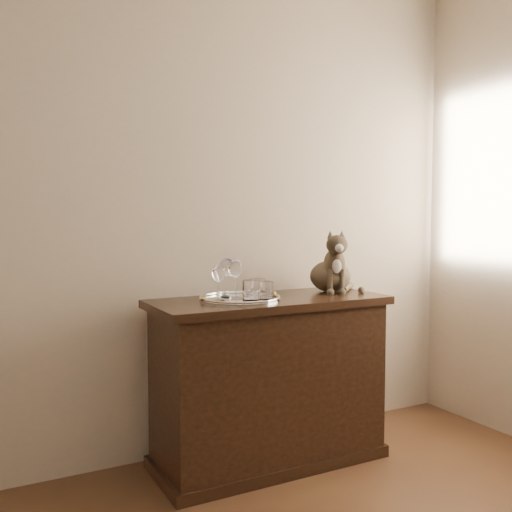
{
  "coord_description": "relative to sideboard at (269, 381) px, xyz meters",
  "views": [
    {
      "loc": [
        -0.79,
        -0.55,
        1.26
      ],
      "look_at": [
        0.53,
        1.95,
        1.06
      ],
      "focal_mm": 40.0,
      "sensor_mm": 36.0,
      "label": 1
    }
  ],
  "objects": [
    {
      "name": "wine_glass_b",
      "position": [
        -0.2,
        0.08,
        0.53
      ],
      "size": [
        0.07,
        0.07,
        0.2
      ],
      "primitive_type": null,
      "color": "silver",
      "rests_on": "tray"
    },
    {
      "name": "wine_glass_d",
      "position": [
        -0.18,
        0.02,
        0.53
      ],
      "size": [
        0.07,
        0.07,
        0.2
      ],
      "primitive_type": null,
      "color": "white",
      "rests_on": "tray"
    },
    {
      "name": "tray",
      "position": [
        -0.16,
        0.01,
        0.43
      ],
      "size": [
        0.4,
        0.4,
        0.01
      ],
      "primitive_type": "cylinder",
      "color": "white",
      "rests_on": "sideboard"
    },
    {
      "name": "sideboard",
      "position": [
        0.0,
        0.0,
        0.0
      ],
      "size": [
        1.2,
        0.5,
        0.85
      ],
      "primitive_type": null,
      "color": "black",
      "rests_on": "ground"
    },
    {
      "name": "tumbler_b",
      "position": [
        -0.14,
        -0.07,
        0.48
      ],
      "size": [
        0.09,
        0.09,
        0.1
      ],
      "primitive_type": "cylinder",
      "color": "white",
      "rests_on": "tray"
    },
    {
      "name": "tumbler_a",
      "position": [
        -0.06,
        -0.07,
        0.48
      ],
      "size": [
        0.08,
        0.08,
        0.09
      ],
      "primitive_type": "cylinder",
      "color": "white",
      "rests_on": "tray"
    },
    {
      "name": "tumbler_c",
      "position": [
        -0.05,
        0.04,
        0.48
      ],
      "size": [
        0.08,
        0.08,
        0.09
      ],
      "primitive_type": "cylinder",
      "color": "silver",
      "rests_on": "tray"
    },
    {
      "name": "wall_back",
      "position": [
        -0.6,
        0.31,
        0.93
      ],
      "size": [
        4.0,
        0.1,
        2.7
      ],
      "primitive_type": "cube",
      "color": "tan",
      "rests_on": "ground"
    },
    {
      "name": "cat",
      "position": [
        0.41,
        0.06,
        0.59
      ],
      "size": [
        0.42,
        0.41,
        0.34
      ],
      "primitive_type": null,
      "rotation": [
        0.0,
        0.0,
        -0.36
      ],
      "color": "#483B2B",
      "rests_on": "sideboard"
    },
    {
      "name": "wine_glass_c",
      "position": [
        -0.29,
        -0.02,
        0.52
      ],
      "size": [
        0.07,
        0.07,
        0.17
      ],
      "primitive_type": null,
      "color": "white",
      "rests_on": "tray"
    }
  ]
}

